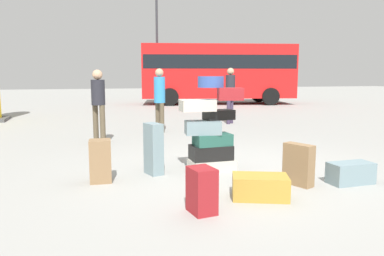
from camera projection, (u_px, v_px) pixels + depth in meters
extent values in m
plane|color=#9E9E99|center=(232.00, 171.00, 5.94)|extent=(80.00, 80.00, 0.00)
cube|color=beige|center=(212.00, 165.00, 6.01)|extent=(0.74, 0.49, 0.17)
cube|color=black|center=(211.00, 152.00, 6.00)|extent=(0.66, 0.39, 0.23)
cube|color=#26594C|center=(213.00, 140.00, 5.96)|extent=(0.60, 0.38, 0.19)
cube|color=gray|center=(203.00, 128.00, 5.90)|extent=(0.60, 0.41, 0.22)
cube|color=black|center=(219.00, 115.00, 6.04)|extent=(0.50, 0.34, 0.16)
cube|color=beige|center=(198.00, 106.00, 5.81)|extent=(0.54, 0.33, 0.18)
cube|color=maroon|center=(230.00, 94.00, 5.71)|extent=(0.42, 0.30, 0.19)
cylinder|color=#334F99|center=(211.00, 82.00, 5.84)|extent=(0.41, 0.41, 0.18)
cube|color=olive|center=(298.00, 165.00, 5.16)|extent=(0.31, 0.46, 0.58)
cube|color=gray|center=(351.00, 173.00, 5.25)|extent=(0.63, 0.32, 0.30)
cube|color=gray|center=(154.00, 149.00, 5.72)|extent=(0.28, 0.36, 0.80)
cube|color=maroon|center=(202.00, 190.00, 4.11)|extent=(0.30, 0.36, 0.51)
cube|color=#B28C33|center=(260.00, 187.00, 4.62)|extent=(0.79, 0.63, 0.29)
cube|color=olive|center=(100.00, 161.00, 5.31)|extent=(0.32, 0.31, 0.62)
cylinder|color=brown|center=(158.00, 117.00, 10.11)|extent=(0.12, 0.12, 0.80)
cylinder|color=brown|center=(162.00, 118.00, 9.94)|extent=(0.12, 0.12, 0.80)
cylinder|color=#338CCC|center=(160.00, 90.00, 9.92)|extent=(0.30, 0.30, 0.69)
sphere|color=tan|center=(159.00, 73.00, 9.85)|extent=(0.22, 0.22, 0.22)
cylinder|color=#3F334C|center=(231.00, 110.00, 11.90)|extent=(0.12, 0.12, 0.88)
cylinder|color=#3F334C|center=(229.00, 110.00, 11.71)|extent=(0.12, 0.12, 0.88)
cylinder|color=#26262D|center=(230.00, 86.00, 11.69)|extent=(0.30, 0.30, 0.67)
sphere|color=tan|center=(231.00, 71.00, 11.63)|extent=(0.22, 0.22, 0.22)
cylinder|color=brown|center=(96.00, 124.00, 8.33)|extent=(0.12, 0.12, 0.88)
cylinder|color=brown|center=(103.00, 125.00, 8.21)|extent=(0.12, 0.12, 0.88)
cylinder|color=#26262D|center=(98.00, 92.00, 8.17)|extent=(0.30, 0.30, 0.56)
sphere|color=tan|center=(97.00, 75.00, 8.11)|extent=(0.22, 0.22, 0.22)
cube|color=red|center=(218.00, 72.00, 20.11)|extent=(8.43, 4.22, 2.80)
cube|color=black|center=(218.00, 62.00, 20.04)|extent=(8.27, 4.20, 0.70)
cylinder|color=black|center=(259.00, 94.00, 21.71)|extent=(0.93, 0.44, 0.90)
cylinder|color=black|center=(271.00, 97.00, 19.24)|extent=(0.93, 0.44, 0.90)
cylinder|color=black|center=(169.00, 95.00, 21.34)|extent=(0.93, 0.44, 0.90)
cylinder|color=black|center=(170.00, 97.00, 18.87)|extent=(0.93, 0.44, 0.90)
cylinder|color=#333338|center=(157.00, 43.00, 19.03)|extent=(0.12, 0.12, 6.42)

